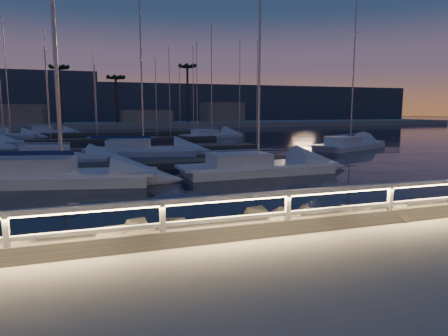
{
  "coord_description": "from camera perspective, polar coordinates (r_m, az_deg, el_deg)",
  "views": [
    {
      "loc": [
        -3.42,
        -8.29,
        2.95
      ],
      "look_at": [
        0.75,
        4.0,
        1.05
      ],
      "focal_mm": 32.0,
      "sensor_mm": 36.0,
      "label": 1
    }
  ],
  "objects": [
    {
      "name": "sailboat_g",
      "position": [
        31.89,
        -11.84,
        2.58
      ],
      "size": [
        9.23,
        4.7,
        15.09
      ],
      "rotation": [
        0.0,
        0.0,
        -0.25
      ],
      "color": "silver",
      "rests_on": "ground"
    },
    {
      "name": "palm_left",
      "position": [
        80.74,
        -22.49,
        12.82
      ],
      "size": [
        3.0,
        3.0,
        11.2
      ],
      "color": "#463521",
      "rests_on": "ground"
    },
    {
      "name": "sailboat_l",
      "position": [
        50.49,
        -1.96,
        4.77
      ],
      "size": [
        8.59,
        5.07,
        14.05
      ],
      "rotation": [
        0.0,
        0.0,
        0.35
      ],
      "color": "silver",
      "rests_on": "ground"
    },
    {
      "name": "ground",
      "position": [
        9.44,
        3.54,
        -9.91
      ],
      "size": [
        400.0,
        400.0,
        0.0
      ],
      "primitive_type": "plane",
      "color": "#A19B91",
      "rests_on": "ground"
    },
    {
      "name": "sailboat_m",
      "position": [
        62.79,
        -23.85,
        4.79
      ],
      "size": [
        7.32,
        2.82,
        12.24
      ],
      "rotation": [
        0.0,
        0.0,
        -0.09
      ],
      "color": "silver",
      "rests_on": "ground"
    },
    {
      "name": "distant_hills",
      "position": [
        143.22,
        -26.53,
        8.18
      ],
      "size": [
        230.0,
        37.5,
        18.0
      ],
      "color": "#364254",
      "rests_on": "ground"
    },
    {
      "name": "far_shore",
      "position": [
        82.45,
        -16.53,
        6.14
      ],
      "size": [
        160.0,
        14.0,
        5.2
      ],
      "color": "#A19B91",
      "rests_on": "ground"
    },
    {
      "name": "sailboat_i",
      "position": [
        56.29,
        -29.14,
        4.14
      ],
      "size": [
        7.99,
        2.93,
        13.41
      ],
      "rotation": [
        0.0,
        0.0,
        -0.07
      ],
      "color": "silver",
      "rests_on": "ground"
    },
    {
      "name": "palm_right",
      "position": [
        83.0,
        -5.26,
        13.88
      ],
      "size": [
        3.0,
        3.0,
        12.2
      ],
      "color": "#463521",
      "rests_on": "ground"
    },
    {
      "name": "sailboat_f",
      "position": [
        29.32,
        -22.75,
        1.57
      ],
      "size": [
        7.75,
        4.37,
        12.75
      ],
      "rotation": [
        0.0,
        0.0,
        -0.32
      ],
      "color": "silver",
      "rests_on": "ground"
    },
    {
      "name": "floating_docks",
      "position": [
        41.07,
        -13.92,
        3.41
      ],
      "size": [
        22.0,
        36.0,
        0.4
      ],
      "color": "#4E4941",
      "rests_on": "ground"
    },
    {
      "name": "riprap",
      "position": [
        10.9,
        4.02,
        -8.4
      ],
      "size": [
        27.84,
        3.3,
        1.54
      ],
      "color": "slate",
      "rests_on": "ground"
    },
    {
      "name": "guard_rail",
      "position": [
        9.2,
        3.19,
        -5.38
      ],
      "size": [
        44.11,
        0.12,
        1.06
      ],
      "color": "silver",
      "rests_on": "ground"
    },
    {
      "name": "palm_center",
      "position": [
        81.68,
        -15.23,
        12.14
      ],
      "size": [
        3.0,
        3.0,
        9.7
      ],
      "color": "#463521",
      "rests_on": "ground"
    },
    {
      "name": "harbor_water",
      "position": [
        39.85,
        -13.73,
        2.45
      ],
      "size": [
        400.0,
        440.0,
        0.6
      ],
      "color": "black",
      "rests_on": "ground"
    },
    {
      "name": "sailboat_h",
      "position": [
        37.92,
        17.39,
        3.24
      ],
      "size": [
        9.1,
        5.98,
        15.07
      ],
      "rotation": [
        0.0,
        0.0,
        0.43
      ],
      "color": "silver",
      "rests_on": "ground"
    },
    {
      "name": "sailboat_d",
      "position": [
        22.27,
        4.32,
        0.27
      ],
      "size": [
        9.07,
        3.0,
        15.18
      ],
      "rotation": [
        0.0,
        0.0,
        0.03
      ],
      "color": "silver",
      "rests_on": "ground"
    },
    {
      "name": "sailboat_b",
      "position": [
        20.63,
        -22.66,
        -0.9
      ],
      "size": [
        9.04,
        4.39,
        14.86
      ],
      "rotation": [
        0.0,
        0.0,
        -0.22
      ],
      "color": "silver",
      "rests_on": "ground"
    }
  ]
}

